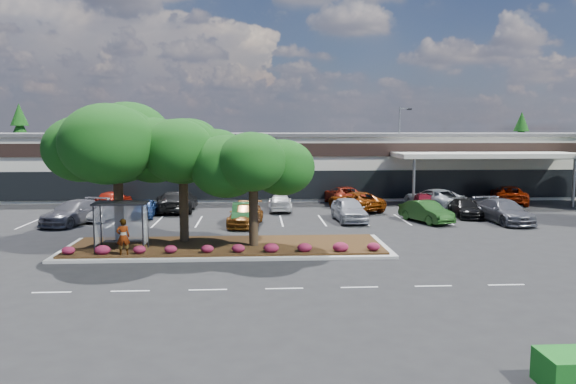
{
  "coord_description": "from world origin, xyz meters",
  "views": [
    {
      "loc": [
        -0.39,
        -26.99,
        6.69
      ],
      "look_at": [
        1.74,
        9.28,
        2.6
      ],
      "focal_mm": 35.0,
      "sensor_mm": 36.0,
      "label": 1
    }
  ],
  "objects": [
    {
      "name": "car_15",
      "position": [
        14.66,
        19.16,
        0.84
      ],
      "size": [
        4.72,
        6.65,
        1.68
      ],
      "primitive_type": "imported",
      "rotation": [
        0.0,
        0.0,
        3.5
      ],
      "color": "#B8BEC4",
      "rests_on": "ground"
    },
    {
      "name": "car_0",
      "position": [
        -11.48,
        14.44,
        0.67
      ],
      "size": [
        2.7,
        4.28,
        1.33
      ],
      "primitive_type": "imported",
      "rotation": [
        0.0,
        0.0,
        -0.35
      ],
      "color": "slate",
      "rests_on": "ground"
    },
    {
      "name": "car_16",
      "position": [
        13.66,
        18.97,
        0.71
      ],
      "size": [
        2.08,
        4.32,
        1.42
      ],
      "primitive_type": "imported",
      "rotation": [
        0.0,
        0.0,
        3.04
      ],
      "color": "maroon",
      "rests_on": "ground"
    },
    {
      "name": "car_8",
      "position": [
        15.63,
        14.52,
        0.67
      ],
      "size": [
        2.18,
        4.76,
        1.35
      ],
      "primitive_type": "imported",
      "rotation": [
        0.0,
        0.0,
        -0.06
      ],
      "color": "black",
      "rests_on": "ground"
    },
    {
      "name": "car_10",
      "position": [
        -6.55,
        18.41,
        0.83
      ],
      "size": [
        2.5,
        5.27,
        1.67
      ],
      "primitive_type": "imported",
      "rotation": [
        0.0,
        0.0,
        2.99
      ],
      "color": "black",
      "rests_on": "ground"
    },
    {
      "name": "car_5",
      "position": [
        6.41,
        13.03,
        0.86
      ],
      "size": [
        2.34,
        5.16,
        1.72
      ],
      "primitive_type": "imported",
      "rotation": [
        0.0,
        0.0,
        0.06
      ],
      "color": "#A0A2AB",
      "rests_on": "ground"
    },
    {
      "name": "conifer_north_west",
      "position": [
        -30.0,
        46.0,
        5.0
      ],
      "size": [
        4.4,
        4.4,
        10.0
      ],
      "primitive_type": "cone",
      "color": "#113D0F",
      "rests_on": "ground"
    },
    {
      "name": "car_9",
      "position": [
        -12.44,
        21.01,
        0.77
      ],
      "size": [
        2.66,
        4.77,
        1.53
      ],
      "primitive_type": "imported",
      "rotation": [
        0.0,
        0.0,
        2.94
      ],
      "color": "maroon",
      "rests_on": "ground"
    },
    {
      "name": "lane_markings",
      "position": [
        -0.14,
        10.42,
        0.01
      ],
      "size": [
        33.12,
        20.06,
        0.01
      ],
      "color": "silver",
      "rests_on": "ground"
    },
    {
      "name": "landscape_island",
      "position": [
        -2.0,
        4.0,
        0.12
      ],
      "size": [
        18.0,
        6.0,
        0.26
      ],
      "color": "#A6A6A1",
      "rests_on": "ground"
    },
    {
      "name": "island_tree_mid",
      "position": [
        -4.5,
        5.2,
        3.92
      ],
      "size": [
        6.6,
        6.6,
        7.32
      ],
      "primitive_type": null,
      "color": "#113D0F",
      "rests_on": "landscape_island"
    },
    {
      "name": "car_6",
      "position": [
        11.89,
        12.29,
        0.76
      ],
      "size": [
        3.15,
        4.91,
        1.53
      ],
      "primitive_type": "imported",
      "rotation": [
        0.0,
        0.0,
        0.36
      ],
      "color": "#1D4717",
      "rests_on": "ground"
    },
    {
      "name": "car_1",
      "position": [
        -13.19,
        13.04,
        0.83
      ],
      "size": [
        4.23,
        6.15,
        1.65
      ],
      "primitive_type": "imported",
      "rotation": [
        0.0,
        0.0,
        -0.37
      ],
      "color": "#56555C",
      "rests_on": "ground"
    },
    {
      "name": "car_14",
      "position": [
        7.82,
        18.34,
        0.79
      ],
      "size": [
        4.6,
        6.23,
        1.57
      ],
      "primitive_type": "imported",
      "rotation": [
        0.0,
        0.0,
        3.54
      ],
      "color": "#6F2B05",
      "rests_on": "ground"
    },
    {
      "name": "island_tree_west",
      "position": [
        -8.0,
        4.5,
        4.21
      ],
      "size": [
        7.2,
        7.2,
        7.89
      ],
      "primitive_type": null,
      "color": "#113D0F",
      "rests_on": "landscape_island"
    },
    {
      "name": "person_waiting",
      "position": [
        -7.17,
        1.7,
        1.2
      ],
      "size": [
        0.8,
        0.65,
        1.88
      ],
      "primitive_type": "imported",
      "rotation": [
        0.0,
        0.0,
        3.48
      ],
      "color": "#594C47",
      "rests_on": "landscape_island"
    },
    {
      "name": "car_7",
      "position": [
        17.4,
        11.8,
        0.83
      ],
      "size": [
        2.89,
        5.91,
        1.66
      ],
      "primitive_type": "imported",
      "rotation": [
        0.0,
        0.0,
        0.1
      ],
      "color": "#53545B",
      "rests_on": "ground"
    },
    {
      "name": "bus_shelter",
      "position": [
        -7.5,
        2.95,
        2.31
      ],
      "size": [
        2.75,
        1.55,
        2.59
      ],
      "color": "black",
      "rests_on": "landscape_island"
    },
    {
      "name": "ground",
      "position": [
        0.0,
        0.0,
        0.0
      ],
      "size": [
        160.0,
        160.0,
        0.0
      ],
      "primitive_type": "plane",
      "color": "black",
      "rests_on": "ground"
    },
    {
      "name": "car_17",
      "position": [
        22.3,
        21.72,
        0.82
      ],
      "size": [
        4.35,
        6.46,
        1.65
      ],
      "primitive_type": "imported",
      "rotation": [
        0.0,
        0.0,
        2.84
      ],
      "color": "maroon",
      "rests_on": "ground"
    },
    {
      "name": "retail_store",
      "position": [
        0.06,
        33.91,
        3.15
      ],
      "size": [
        80.4,
        25.2,
        6.25
      ],
      "color": "silver",
      "rests_on": "ground"
    },
    {
      "name": "island_tree_east",
      "position": [
        -0.5,
        3.7,
        3.51
      ],
      "size": [
        5.8,
        5.8,
        6.5
      ],
      "primitive_type": null,
      "color": "#113D0F",
      "rests_on": "landscape_island"
    },
    {
      "name": "car_13",
      "position": [
        7.48,
        22.37,
        0.8
      ],
      "size": [
        3.37,
        6.05,
        1.6
      ],
      "primitive_type": "imported",
      "rotation": [
        0.0,
        0.0,
        3.27
      ],
      "color": "maroon",
      "rests_on": "ground"
    },
    {
      "name": "light_pole",
      "position": [
        13.98,
        28.01,
        3.89
      ],
      "size": [
        1.43,
        0.5,
        8.84
      ],
      "rotation": [
        0.0,
        0.0,
        0.06
      ],
      "color": "#A6A6A1",
      "rests_on": "ground"
    },
    {
      "name": "car_4",
      "position": [
        -1.18,
        11.87,
        0.77
      ],
      "size": [
        1.64,
        4.69,
        1.54
      ],
      "primitive_type": "imported",
      "rotation": [
        0.0,
        0.0,
        0.0
      ],
      "color": "#1D4E24",
      "rests_on": "ground"
    },
    {
      "name": "car_12",
      "position": [
        1.64,
        18.58,
        0.67
      ],
      "size": [
        2.04,
        4.69,
        1.34
      ],
      "primitive_type": "imported",
      "rotation": [
        0.0,
        0.0,
        3.11
      ],
      "color": "silver",
      "rests_on": "ground"
    },
    {
      "name": "conifer_north_east",
      "position": [
        34.0,
        44.0,
        4.5
      ],
      "size": [
        3.96,
        3.96,
        9.0
      ],
      "primitive_type": "cone",
      "color": "#113D0F",
      "rests_on": "ground"
    },
    {
      "name": "shrub_row",
      "position": [
        -2.0,
        1.9,
        0.51
      ],
      "size": [
        17.0,
        0.8,
        0.5
      ],
      "primitive_type": null,
      "color": "maroon",
      "rests_on": "landscape_island"
    },
    {
      "name": "car_3",
      "position": [
        -1.07,
        11.69,
        0.75
      ],
      "size": [
        2.7,
        5.39,
        1.5
      ],
      "primitive_type": "imported",
      "rotation": [
        0.0,
        0.0,
        -0.12
      ],
      "color": "brown",
      "rests_on": "ground"
    },
    {
      "name": "car_2",
      "position": [
        -8.77,
        15.76,
        0.68
      ],
      "size": [
        1.63,
        3.99,
        1.36
      ],
      "primitive_type": "imported",
      "rotation": [
        0.0,
        0.0,
        0.01
      ],
      "color": "navy",
      "rests_on": "ground"
    },
    {
      "name": "car_11",
      "position": [
        -7.04,
        18.68,
        0.81
      ],
      "size": [
        3.63,
        6.21,
        1.62
      ],
      "primitive_type": "imported",
      "rotation": [
        0.0,
        0.0,
        3.31
      ],
      "color": "black",
      "rests_on": "ground"
    }
  ]
}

